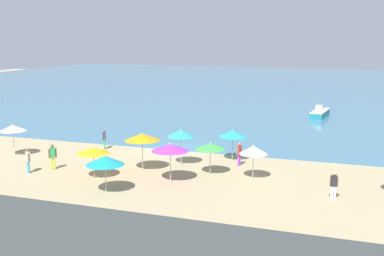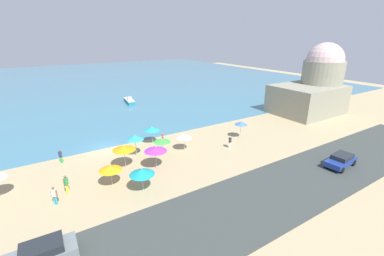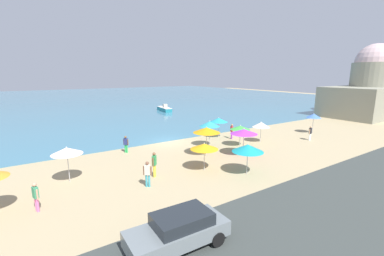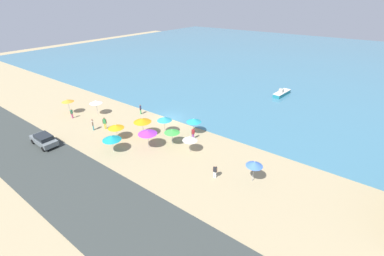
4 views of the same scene
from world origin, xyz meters
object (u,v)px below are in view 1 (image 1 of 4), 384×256
at_px(beach_umbrella_1, 253,150).
at_px(beach_umbrella_10, 210,146).
at_px(bather_1, 104,138).
at_px(beach_umbrella_0, 170,148).
at_px(beach_umbrella_8, 181,133).
at_px(beach_umbrella_3, 233,134).
at_px(bather_0, 239,153).
at_px(beach_umbrella_5, 105,160).
at_px(bather_4, 53,155).
at_px(skiff_nearshore, 320,113).
at_px(bather_3, 334,184).
at_px(beach_umbrella_4, 13,128).
at_px(beach_umbrella_6, 142,137).
at_px(beach_umbrella_2, 93,150).
at_px(bather_2, 28,159).

bearing_deg(beach_umbrella_1, beach_umbrella_10, 178.37).
xyz_separation_m(beach_umbrella_1, beach_umbrella_10, (-2.95, 0.08, 0.01)).
height_order(beach_umbrella_10, bather_1, beach_umbrella_10).
bearing_deg(beach_umbrella_0, beach_umbrella_8, 100.86).
bearing_deg(beach_umbrella_3, bather_0, -57.27).
height_order(beach_umbrella_0, bather_0, beach_umbrella_0).
relative_size(beach_umbrella_5, beach_umbrella_8, 0.86).
bearing_deg(bather_4, skiff_nearshore, 61.46).
distance_m(beach_umbrella_5, bather_0, 10.46).
relative_size(bather_3, skiff_nearshore, 0.30).
bearing_deg(bather_1, beach_umbrella_8, -18.95).
relative_size(beach_umbrella_4, bather_4, 1.37).
distance_m(beach_umbrella_6, skiff_nearshore, 29.04).
distance_m(beach_umbrella_6, bather_1, 7.66).
height_order(beach_umbrella_0, beach_umbrella_5, beach_umbrella_0).
bearing_deg(beach_umbrella_8, beach_umbrella_3, 37.78).
height_order(beach_umbrella_0, beach_umbrella_3, beach_umbrella_0).
distance_m(beach_umbrella_0, beach_umbrella_10, 3.11).
relative_size(beach_umbrella_1, beach_umbrella_10, 1.03).
xyz_separation_m(beach_umbrella_10, bather_0, (1.35, 2.72, -0.97)).
xyz_separation_m(beach_umbrella_2, bather_4, (-3.76, 0.85, -0.84)).
bearing_deg(beach_umbrella_6, bather_3, -8.54).
distance_m(beach_umbrella_5, beach_umbrella_8, 7.59).
height_order(beach_umbrella_2, skiff_nearshore, beach_umbrella_2).
bearing_deg(beach_umbrella_10, beach_umbrella_5, -129.74).
bearing_deg(beach_umbrella_1, beach_umbrella_0, -154.24).
xyz_separation_m(bather_0, skiff_nearshore, (3.79, 23.90, -0.49)).
bearing_deg(skiff_nearshore, beach_umbrella_2, -111.94).
xyz_separation_m(beach_umbrella_0, beach_umbrella_1, (4.86, 2.35, -0.30)).
bearing_deg(beach_umbrella_8, bather_0, 15.87).
xyz_separation_m(beach_umbrella_4, beach_umbrella_8, (13.24, 1.69, 0.15)).
height_order(beach_umbrella_5, skiff_nearshore, beach_umbrella_5).
relative_size(bather_2, skiff_nearshore, 0.32).
height_order(beach_umbrella_2, beach_umbrella_8, beach_umbrella_8).
distance_m(beach_umbrella_3, bather_1, 10.99).
xyz_separation_m(beach_umbrella_3, bather_1, (-10.93, 0.19, -1.16)).
height_order(beach_umbrella_1, beach_umbrella_2, beach_umbrella_1).
bearing_deg(skiff_nearshore, beach_umbrella_0, -103.66).
relative_size(beach_umbrella_4, bather_3, 1.53).
bearing_deg(beach_umbrella_0, skiff_nearshore, 76.34).
xyz_separation_m(beach_umbrella_0, beach_umbrella_8, (-0.77, 4.01, 0.12)).
distance_m(beach_umbrella_4, beach_umbrella_6, 11.23).
xyz_separation_m(beach_umbrella_1, bather_1, (-13.38, 4.32, -1.02)).
relative_size(beach_umbrella_0, beach_umbrella_2, 1.17).
distance_m(beach_umbrella_0, bather_0, 6.23).
distance_m(beach_umbrella_2, bather_1, 8.42).
xyz_separation_m(beach_umbrella_3, bather_0, (0.85, -1.32, -1.10)).
xyz_separation_m(beach_umbrella_3, bather_2, (-12.28, -7.82, -1.09)).
xyz_separation_m(beach_umbrella_5, beach_umbrella_6, (0.05, 5.08, 0.41)).
height_order(bather_4, skiff_nearshore, bather_4).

